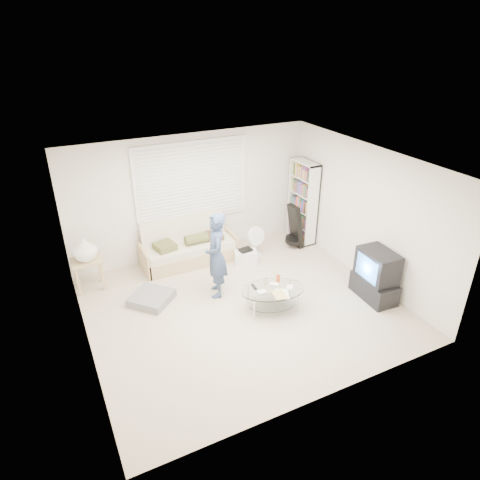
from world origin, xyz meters
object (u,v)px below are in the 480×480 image
futon_sofa (188,248)px  tv_unit (376,276)px  bookshelf (303,202)px  coffee_table (273,293)px

futon_sofa → tv_unit: size_ratio=2.06×
futon_sofa → bookshelf: size_ratio=1.05×
coffee_table → bookshelf: bearing=46.8°
futon_sofa → bookshelf: bearing=-3.2°
bookshelf → tv_unit: 2.54m
futon_sofa → tv_unit: 3.62m
futon_sofa → bookshelf: bookshelf is taller
bookshelf → tv_unit: size_ratio=1.97×
tv_unit → coffee_table: 1.84m
bookshelf → coffee_table: 2.82m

